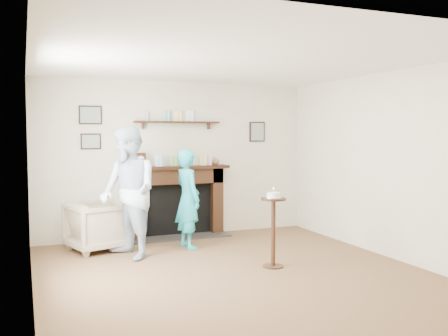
{
  "coord_description": "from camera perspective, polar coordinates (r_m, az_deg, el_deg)",
  "views": [
    {
      "loc": [
        -2.3,
        -5.3,
        1.67
      ],
      "look_at": [
        0.2,
        0.9,
        1.21
      ],
      "focal_mm": 40.0,
      "sensor_mm": 36.0,
      "label": 1
    }
  ],
  "objects": [
    {
      "name": "man",
      "position": [
        6.92,
        -10.77,
        -10.08
      ],
      "size": [
        0.9,
        1.03,
        1.78
      ],
      "primitive_type": "imported",
      "rotation": [
        0.0,
        0.0,
        -1.27
      ],
      "color": "silver",
      "rests_on": "ground"
    },
    {
      "name": "pedestal_table",
      "position": [
        6.27,
        5.66,
        -5.75
      ],
      "size": [
        0.31,
        0.31,
        1.0
      ],
      "color": "black",
      "rests_on": "ground"
    },
    {
      "name": "woman",
      "position": [
        7.4,
        -4.12,
        -9.1
      ],
      "size": [
        0.42,
        0.57,
        1.45
      ],
      "primitive_type": "imported",
      "rotation": [
        0.0,
        0.0,
        1.72
      ],
      "color": "teal",
      "rests_on": "ground"
    },
    {
      "name": "room_shell",
      "position": [
        6.42,
        -0.95,
        3.55
      ],
      "size": [
        4.54,
        5.02,
        2.52
      ],
      "color": "beige",
      "rests_on": "ground"
    },
    {
      "name": "ground",
      "position": [
        6.02,
        1.5,
        -12.16
      ],
      "size": [
        5.0,
        5.0,
        0.0
      ],
      "primitive_type": "plane",
      "color": "brown",
      "rests_on": "ground"
    },
    {
      "name": "armchair",
      "position": [
        7.46,
        -14.22,
        -9.1
      ],
      "size": [
        0.95,
        0.93,
        0.69
      ],
      "primitive_type": "imported",
      "rotation": [
        0.0,
        0.0,
        1.87
      ],
      "color": "#BEB08D",
      "rests_on": "ground"
    }
  ]
}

